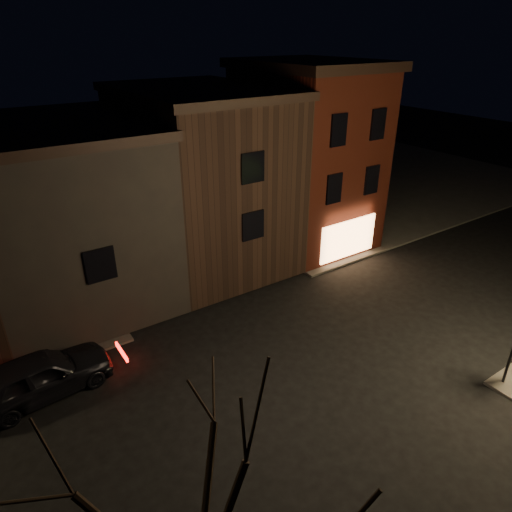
{
  "coord_description": "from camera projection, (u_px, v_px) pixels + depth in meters",
  "views": [
    {
      "loc": [
        -9.61,
        -11.2,
        12.01
      ],
      "look_at": [
        0.38,
        3.54,
        3.2
      ],
      "focal_mm": 32.0,
      "sensor_mm": 36.0,
      "label": 1
    }
  ],
  "objects": [
    {
      "name": "ground",
      "position": [
        297.0,
        361.0,
        18.46
      ],
      "size": [
        120.0,
        120.0,
        0.0
      ],
      "primitive_type": "plane",
      "color": "black",
      "rests_on": "ground"
    },
    {
      "name": "parked_car_a",
      "position": [
        40.0,
        376.0,
        16.43
      ],
      "size": [
        5.18,
        2.5,
        1.71
      ],
      "primitive_type": "imported",
      "rotation": [
        0.0,
        0.0,
        1.67
      ],
      "color": "black",
      "rests_on": "ground"
    },
    {
      "name": "corner_building",
      "position": [
        306.0,
        155.0,
        27.12
      ],
      "size": [
        6.5,
        8.5,
        10.5
      ],
      "color": "#44140C",
      "rests_on": "ground"
    },
    {
      "name": "sidewalk_far_right",
      "position": [
        330.0,
        171.0,
        43.33
      ],
      "size": [
        30.0,
        30.0,
        0.12
      ],
      "primitive_type": "cube",
      "color": "#2D2B28",
      "rests_on": "ground"
    },
    {
      "name": "row_building_b",
      "position": [
        65.0,
        213.0,
        21.44
      ],
      "size": [
        7.8,
        10.3,
        8.4
      ],
      "color": "black",
      "rests_on": "ground"
    },
    {
      "name": "row_building_a",
      "position": [
        202.0,
        177.0,
        24.87
      ],
      "size": [
        7.3,
        10.3,
        9.4
      ],
      "color": "black",
      "rests_on": "ground"
    }
  ]
}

